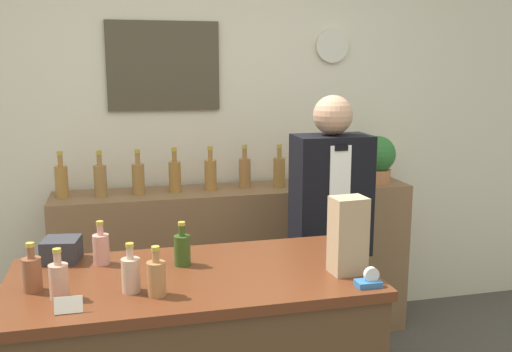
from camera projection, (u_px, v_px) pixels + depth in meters
back_wall at (199, 123)px, 3.63m from camera, size 5.20×0.09×2.70m
back_shelf at (237, 264)px, 3.60m from camera, size 2.20×0.39×0.97m
shopkeeper at (330, 243)px, 3.06m from camera, size 0.40×0.25×1.57m
potted_plant at (377, 158)px, 3.66m from camera, size 0.23×0.23×0.30m
paper_bag at (348, 235)px, 2.20m from camera, size 0.14×0.11×0.30m
tape_dispenser at (369, 280)px, 2.09m from camera, size 0.09×0.06×0.07m
price_card_left at (68, 305)px, 1.86m from camera, size 0.09×0.02×0.06m
gift_box at (62, 250)px, 2.35m from camera, size 0.17×0.16×0.10m
counter_bottle_0 at (32, 273)px, 2.04m from camera, size 0.07×0.07×0.18m
counter_bottle_1 at (59, 280)px, 1.97m from camera, size 0.07×0.07×0.18m
counter_bottle_2 at (101, 248)px, 2.32m from camera, size 0.07×0.07×0.18m
counter_bottle_3 at (131, 274)px, 2.03m from camera, size 0.07×0.07×0.18m
counter_bottle_4 at (156, 277)px, 2.00m from camera, size 0.07×0.07×0.18m
counter_bottle_5 at (182, 249)px, 2.30m from camera, size 0.07×0.07×0.18m
shelf_bottle_0 at (61, 180)px, 3.26m from camera, size 0.07×0.07×0.27m
shelf_bottle_1 at (100, 179)px, 3.28m from camera, size 0.07×0.07×0.27m
shelf_bottle_2 at (138, 178)px, 3.34m from camera, size 0.07×0.07×0.27m
shelf_bottle_3 at (175, 175)px, 3.40m from camera, size 0.07×0.07×0.27m
shelf_bottle_4 at (211, 174)px, 3.45m from camera, size 0.07×0.07×0.27m
shelf_bottle_5 at (245, 172)px, 3.51m from camera, size 0.07×0.07×0.27m
shelf_bottle_6 at (279, 171)px, 3.54m from camera, size 0.07×0.07×0.27m
shelf_bottle_7 at (312, 170)px, 3.58m from camera, size 0.07×0.07×0.27m
shelf_bottle_8 at (343, 168)px, 3.65m from camera, size 0.07×0.07×0.27m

